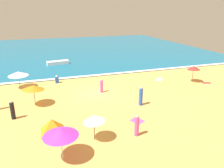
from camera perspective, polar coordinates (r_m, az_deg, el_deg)
name	(u,v)px	position (r m, az deg, el deg)	size (l,w,h in m)	color
ground_plane	(96,93)	(23.46, -4.36, -2.42)	(60.00, 60.00, 0.00)	#E0A856
ocean_water	(66,50)	(50.23, -12.22, 8.87)	(60.00, 44.00, 0.10)	#146B93
wave_breaker_foam	(84,76)	(29.26, -7.36, 2.08)	(57.00, 0.70, 0.01)	white
beach_umbrella_0	(18,74)	(26.66, -23.64, 2.52)	(2.33, 2.34, 1.98)	#4C3823
beach_umbrella_1	(194,68)	(28.33, 20.85, 4.03)	(1.91, 1.93, 2.12)	#4C3823
beach_umbrella_2	(33,87)	(21.19, -20.15, -0.87)	(2.76, 2.75, 2.05)	#4C3823
beach_umbrella_4	(94,118)	(14.67, -4.81, -9.07)	(1.95, 1.92, 1.98)	#4C3823
beach_umbrella_5	(61,132)	(13.11, -13.49, -12.38)	(2.69, 2.69, 2.07)	silver
beach_tent	(52,126)	(16.63, -15.61, -10.60)	(2.39, 2.39, 1.07)	orange
beachgoer_0	(101,86)	(23.43, -2.81, -0.51)	(0.43, 0.43, 1.56)	#D84CA5
beachgoer_2	(137,126)	(15.63, 6.60, -10.89)	(0.31, 0.31, 1.65)	#D84CA5
beachgoer_3	(12,110)	(19.53, -24.90, -6.29)	(0.38, 0.38, 1.68)	black
beachgoer_4	(141,96)	(20.37, 7.65, -3.26)	(0.46, 0.46, 1.88)	blue
beachgoer_5	(57,80)	(27.40, -14.41, 1.16)	(0.46, 0.46, 0.98)	blue
beach_towel_1	(159,79)	(28.66, 12.42, 1.22)	(1.43, 1.54, 0.01)	white
beach_towel_2	(206,83)	(29.10, 23.78, 0.28)	(1.20, 0.98, 0.01)	red
beach_towel_3	(137,121)	(17.91, 6.70, -9.63)	(1.21, 1.27, 0.01)	#D84CA5
small_boat_0	(58,63)	(36.50, -14.15, 5.52)	(3.62, 1.64, 0.57)	white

